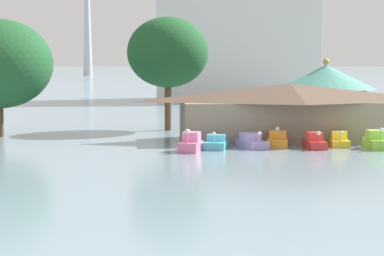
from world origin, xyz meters
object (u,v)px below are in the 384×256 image
boathouse (290,111)px  pedal_boat_lavender (252,142)px  pedal_boat_yellow (339,141)px  pedal_boat_pink (191,144)px  background_building_block (235,26)px  shoreline_tree_mid (168,52)px  pedal_boat_cyan (216,143)px  pedal_boat_orange (278,140)px  green_roof_pavilion (326,92)px  pedal_boat_lime (376,141)px  pedal_boat_red (314,142)px

boathouse → pedal_boat_lavender: bearing=-130.1°
pedal_boat_lavender → pedal_boat_yellow: pedal_boat_lavender is taller
pedal_boat_pink → background_building_block: background_building_block is taller
pedal_boat_pink → shoreline_tree_mid: bearing=-158.1°
pedal_boat_pink → pedal_boat_cyan: pedal_boat_pink is taller
pedal_boat_yellow → boathouse: bearing=-141.8°
pedal_boat_orange → green_roof_pavilion: bearing=167.9°
background_building_block → green_roof_pavilion: bearing=-88.0°
shoreline_tree_mid → pedal_boat_lavender: bearing=-68.4°
shoreline_tree_mid → pedal_boat_yellow: bearing=-48.3°
pedal_boat_lavender → boathouse: (4.30, 5.11, 2.14)m
pedal_boat_pink → pedal_boat_lime: bearing=110.6°
pedal_boat_lavender → pedal_boat_red: 5.02m
pedal_boat_cyan → boathouse: 9.28m
pedal_boat_pink → pedal_boat_orange: 7.70m
pedal_boat_yellow → boathouse: size_ratio=0.12×
pedal_boat_pink → pedal_boat_lime: (14.96, 0.38, -0.02)m
pedal_boat_pink → pedal_boat_cyan: 2.73m
pedal_boat_orange → pedal_boat_red: pedal_boat_orange is taller
pedal_boat_yellow → green_roof_pavilion: bearing=174.2°
pedal_boat_yellow → green_roof_pavilion: size_ratio=0.22×
pedal_boat_orange → pedal_boat_yellow: 5.08m
pedal_boat_orange → pedal_boat_yellow: size_ratio=1.12×
pedal_boat_cyan → pedal_boat_lime: 12.84m
pedal_boat_red → shoreline_tree_mid: (-10.86, 16.08, 7.35)m
pedal_boat_yellow → pedal_boat_orange: bearing=-85.4°
pedal_boat_yellow → green_roof_pavilion: (4.23, 18.88, 3.20)m
pedal_boat_red → boathouse: bearing=-176.4°
pedal_boat_pink → pedal_boat_cyan: size_ratio=0.86×
pedal_boat_cyan → green_roof_pavilion: 24.38m
pedal_boat_orange → pedal_boat_lime: (7.61, -1.91, 0.05)m
pedal_boat_pink → boathouse: 11.92m
background_building_block → pedal_boat_orange: bearing=-95.9°
pedal_boat_yellow → boathouse: (-3.00, 4.91, 2.14)m
pedal_boat_pink → pedal_boat_lavender: size_ratio=0.85×
pedal_boat_pink → pedal_boat_orange: bearing=126.4°
green_roof_pavilion → background_building_block: bearing=92.0°
green_roof_pavilion → pedal_boat_pink: bearing=-128.5°
pedal_boat_pink → boathouse: size_ratio=0.14×
pedal_boat_lavender → pedal_boat_red: pedal_boat_red is taller
pedal_boat_pink → pedal_boat_yellow: (12.43, 2.10, -0.12)m
boathouse → background_building_block: (5.37, 67.29, 10.91)m
shoreline_tree_mid → pedal_boat_pink: bearing=-87.2°
pedal_boat_orange → boathouse: (2.07, 4.71, 2.08)m
pedal_boat_pink → pedal_boat_lime: pedal_boat_pink is taller
green_roof_pavilion → background_building_block: background_building_block is taller
pedal_boat_yellow → pedal_boat_lavender: bearing=-81.6°
pedal_boat_cyan → pedal_boat_red: bearing=100.1°
pedal_boat_lime → background_building_block: 75.04m
background_building_block → pedal_boat_lime: bearing=-89.9°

